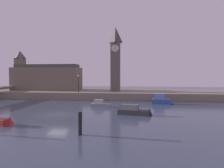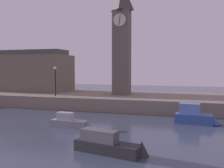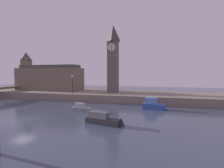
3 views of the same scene
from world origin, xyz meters
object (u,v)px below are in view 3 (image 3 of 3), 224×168
Objects in this scene: boat_cruiser_grey at (83,108)px; streetlamp at (73,82)px; boat_barge_dark at (105,120)px; boat_tour_blue at (155,105)px; clock_tower at (113,58)px; parliament_hall at (48,78)px.

streetlamp is at bearing 126.23° from boat_cruiser_grey.
boat_cruiser_grey is at bearing -53.77° from streetlamp.
boat_tour_blue reaches higher than boat_barge_dark.
boat_cruiser_grey is 0.80× the size of boat_barge_dark.
streetlamp is (-7.55, -4.28, -5.28)m from clock_tower.
parliament_hall is 4.02× the size of boat_tour_blue.
boat_tour_blue is at bearing -21.43° from parliament_hall.
clock_tower reaches higher than boat_tour_blue.
boat_barge_dark is at bearing -43.18° from parliament_hall.
parliament_hall is at bearing 174.56° from clock_tower.
clock_tower is 18.28m from parliament_hall.
boat_cruiser_grey is 7.72m from boat_barge_dark.
parliament_hall is 3.40× the size of boat_barge_dark.
clock_tower is at bearing -5.44° from parliament_hall.
boat_barge_dark is (4.31, -18.92, -8.60)m from clock_tower.
parliament_hall is at bearing 149.41° from streetlamp.
clock_tower is at bearing 102.85° from boat_barge_dark.
boat_cruiser_grey is at bearing -156.99° from boat_tour_blue.
boat_barge_dark is (21.95, -20.60, -4.12)m from parliament_hall.
boat_cruiser_grey is (-0.96, -13.28, -8.69)m from clock_tower.
boat_tour_blue is at bearing 63.39° from boat_barge_dark.
boat_cruiser_grey is 0.95× the size of boat_tour_blue.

